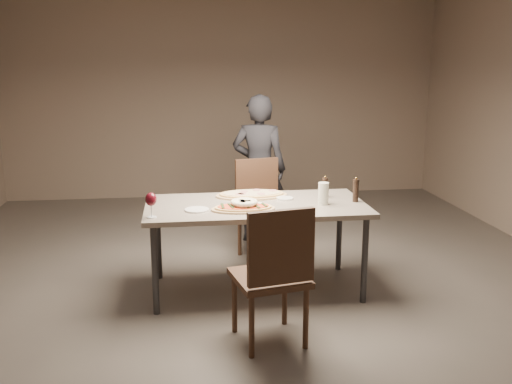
{
  "coord_description": "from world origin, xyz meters",
  "views": [
    {
      "loc": [
        -0.6,
        -4.49,
        1.91
      ],
      "look_at": [
        0.0,
        0.0,
        0.85
      ],
      "focal_mm": 40.0,
      "sensor_mm": 36.0,
      "label": 1
    }
  ],
  "objects": [
    {
      "name": "ham_pizza",
      "position": [
        -0.0,
        0.27,
        0.77
      ],
      "size": [
        0.62,
        0.34,
        0.04
      ],
      "rotation": [
        0.0,
        0.0,
        -0.25
      ],
      "color": "tan",
      "rests_on": "dining_table"
    },
    {
      "name": "zucchini_pizza",
      "position": [
        -0.12,
        -0.18,
        0.77
      ],
      "size": [
        0.5,
        0.28,
        0.05
      ],
      "rotation": [
        0.0,
        0.0,
        0.37
      ],
      "color": "tan",
      "rests_on": "dining_table"
    },
    {
      "name": "dining_table",
      "position": [
        0.0,
        0.0,
        0.69
      ],
      "size": [
        1.8,
        0.9,
        0.75
      ],
      "color": "gray",
      "rests_on": "ground"
    },
    {
      "name": "chair_far",
      "position": [
        0.15,
        0.83,
        0.54
      ],
      "size": [
        0.54,
        0.54,
        0.96
      ],
      "rotation": [
        0.0,
        0.0,
        3.34
      ],
      "color": "#3E271A",
      "rests_on": "ground"
    },
    {
      "name": "bread_basket",
      "position": [
        -0.12,
        -0.17,
        0.8
      ],
      "size": [
        0.21,
        0.21,
        0.08
      ],
      "rotation": [
        0.0,
        0.0,
        0.01
      ],
      "color": "beige",
      "rests_on": "dining_table"
    },
    {
      "name": "side_plate",
      "position": [
        -0.49,
        -0.15,
        0.76
      ],
      "size": [
        0.19,
        0.19,
        0.01
      ],
      "rotation": [
        0.0,
        0.0,
        -0.27
      ],
      "color": "white",
      "rests_on": "dining_table"
    },
    {
      "name": "pepper_mill_left",
      "position": [
        0.83,
        -0.04,
        0.85
      ],
      "size": [
        0.05,
        0.05,
        0.21
      ],
      "rotation": [
        0.0,
        0.0,
        -0.19
      ],
      "color": "black",
      "rests_on": "dining_table"
    },
    {
      "name": "chair_near",
      "position": [
        -0.01,
        -0.99,
        0.55
      ],
      "size": [
        0.55,
        0.55,
        0.99
      ],
      "rotation": [
        0.0,
        0.0,
        0.2
      ],
      "color": "#3E271A",
      "rests_on": "ground"
    },
    {
      "name": "room",
      "position": [
        0.0,
        0.0,
        1.4
      ],
      "size": [
        7.0,
        7.0,
        7.0
      ],
      "color": "#56504A",
      "rests_on": "ground"
    },
    {
      "name": "diner",
      "position": [
        0.21,
        1.35,
        0.78
      ],
      "size": [
        0.66,
        0.53,
        1.56
      ],
      "primitive_type": "imported",
      "rotation": [
        0.0,
        0.0,
        2.84
      ],
      "color": "black",
      "rests_on": "ground"
    },
    {
      "name": "oil_dish",
      "position": [
        0.26,
        0.12,
        0.76
      ],
      "size": [
        0.14,
        0.14,
        0.02
      ],
      "rotation": [
        0.0,
        0.0,
        0.1
      ],
      "color": "white",
      "rests_on": "dining_table"
    },
    {
      "name": "pepper_mill_right",
      "position": [
        0.61,
        0.14,
        0.84
      ],
      "size": [
        0.05,
        0.05,
        0.19
      ],
      "rotation": [
        0.0,
        0.0,
        -0.06
      ],
      "color": "black",
      "rests_on": "dining_table"
    },
    {
      "name": "wine_glass",
      "position": [
        -0.83,
        -0.31,
        0.88
      ],
      "size": [
        0.09,
        0.09,
        0.19
      ],
      "rotation": [
        0.0,
        0.0,
        -0.27
      ],
      "color": "silver",
      "rests_on": "dining_table"
    },
    {
      "name": "carafe",
      "position": [
        0.54,
        -0.08,
        0.84
      ],
      "size": [
        0.09,
        0.09,
        0.18
      ],
      "rotation": [
        0.0,
        0.0,
        0.19
      ],
      "color": "silver",
      "rests_on": "dining_table"
    }
  ]
}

